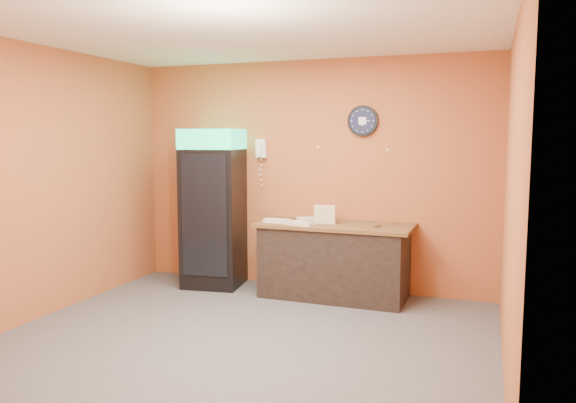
% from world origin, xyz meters
% --- Properties ---
extents(floor, '(4.50, 4.50, 0.00)m').
position_xyz_m(floor, '(0.00, 0.00, 0.00)').
color(floor, '#47474C').
rests_on(floor, ground).
extents(back_wall, '(4.50, 0.02, 2.80)m').
position_xyz_m(back_wall, '(0.00, 2.00, 1.40)').
color(back_wall, '#AB5830').
rests_on(back_wall, floor).
extents(left_wall, '(0.02, 4.00, 2.80)m').
position_xyz_m(left_wall, '(-2.25, 0.00, 1.40)').
color(left_wall, '#AB5830').
rests_on(left_wall, floor).
extents(right_wall, '(0.02, 4.00, 2.80)m').
position_xyz_m(right_wall, '(2.25, 0.00, 1.40)').
color(right_wall, '#AB5830').
rests_on(right_wall, floor).
extents(ceiling, '(4.50, 4.00, 0.02)m').
position_xyz_m(ceiling, '(0.00, 0.00, 2.80)').
color(ceiling, white).
rests_on(ceiling, back_wall).
extents(beverage_cooler, '(0.77, 0.78, 1.96)m').
position_xyz_m(beverage_cooler, '(-1.16, 1.61, 0.96)').
color(beverage_cooler, black).
rests_on(beverage_cooler, floor).
extents(prep_counter, '(1.67, 0.77, 0.83)m').
position_xyz_m(prep_counter, '(0.42, 1.63, 0.41)').
color(prep_counter, black).
rests_on(prep_counter, floor).
extents(wall_clock, '(0.36, 0.06, 0.36)m').
position_xyz_m(wall_clock, '(0.66, 1.97, 2.06)').
color(wall_clock, black).
rests_on(wall_clock, back_wall).
extents(wall_phone, '(0.13, 0.11, 0.23)m').
position_xyz_m(wall_phone, '(-0.63, 1.95, 1.72)').
color(wall_phone, white).
rests_on(wall_phone, back_wall).
extents(butcher_paper, '(1.81, 0.82, 0.04)m').
position_xyz_m(butcher_paper, '(0.42, 1.63, 0.85)').
color(butcher_paper, brown).
rests_on(butcher_paper, prep_counter).
extents(sub_roll_stack, '(0.26, 0.11, 0.21)m').
position_xyz_m(sub_roll_stack, '(0.31, 1.60, 0.97)').
color(sub_roll_stack, beige).
rests_on(sub_roll_stack, butcher_paper).
extents(wrapped_sandwich_left, '(0.32, 0.13, 0.04)m').
position_xyz_m(wrapped_sandwich_left, '(-0.23, 1.46, 0.89)').
color(wrapped_sandwich_left, silver).
rests_on(wrapped_sandwich_left, butcher_paper).
extents(wrapped_sandwich_mid, '(0.32, 0.19, 0.04)m').
position_xyz_m(wrapped_sandwich_mid, '(0.09, 1.37, 0.89)').
color(wrapped_sandwich_mid, silver).
rests_on(wrapped_sandwich_mid, butcher_paper).
extents(wrapped_sandwich_right, '(0.30, 0.24, 0.04)m').
position_xyz_m(wrapped_sandwich_right, '(0.07, 1.75, 0.89)').
color(wrapped_sandwich_right, silver).
rests_on(wrapped_sandwich_right, butcher_paper).
extents(kitchen_tool, '(0.06, 0.06, 0.06)m').
position_xyz_m(kitchen_tool, '(0.31, 1.82, 0.90)').
color(kitchen_tool, silver).
rests_on(kitchen_tool, butcher_paper).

